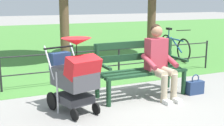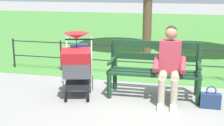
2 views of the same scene
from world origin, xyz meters
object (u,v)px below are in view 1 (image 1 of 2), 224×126
stroller (75,75)px  bicycle (174,46)px  person_on_bench (159,59)px  handbag (195,87)px  park_bench (139,66)px

stroller → bicycle: 4.83m
person_on_bench → handbag: person_on_bench is taller
park_bench → handbag: park_bench is taller
handbag → bicycle: bicycle is taller
handbag → bicycle: size_ratio=0.22×
person_on_bench → stroller: bearing=4.8°
park_bench → handbag: 1.10m
stroller → handbag: stroller is taller
park_bench → handbag: size_ratio=4.35×
park_bench → bicycle: 3.60m
park_bench → stroller: stroller is taller
bicycle → person_on_bench: bearing=50.0°
handbag → park_bench: bearing=-21.8°
person_on_bench → stroller: size_ratio=1.11×
person_on_bench → handbag: bearing=167.0°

